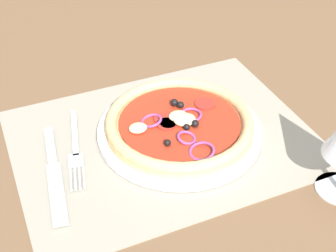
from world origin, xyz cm
name	(u,v)px	position (x,y,z in cm)	size (l,w,h in cm)	color
ground_plane	(163,145)	(0.00, 0.00, -1.20)	(190.00, 140.00, 2.40)	brown
placemat	(163,139)	(0.00, 0.00, 0.20)	(45.01, 34.09, 0.40)	gray
plate	(180,132)	(-2.75, 0.39, 0.91)	(25.44, 25.44, 1.02)	white
pizza	(180,124)	(-2.73, 0.40, 2.50)	(22.82, 22.82, 2.55)	tan
fork	(76,151)	(13.23, -1.94, 0.62)	(5.37, 17.90, 0.44)	#B2B5BA
knife	(54,173)	(17.21, 1.35, 0.65)	(4.31, 20.04, 0.62)	#B2B5BA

